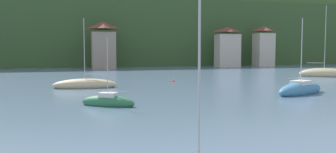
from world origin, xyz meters
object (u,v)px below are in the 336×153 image
shore_building_west (103,46)px  sailboat_mid_5 (108,102)px  mooring_buoy_near (173,82)px  shore_building_central (264,47)px  sailboat_mid_9 (301,90)px  sailboat_far_10 (324,74)px  shore_building_westcentral (227,47)px  sailboat_far_1 (85,85)px

shore_building_west → sailboat_mid_5: bearing=-94.6°
shore_building_west → mooring_buoy_near: shore_building_west is taller
sailboat_mid_5 → mooring_buoy_near: 21.97m
shore_building_central → sailboat_mid_9: 60.50m
sailboat_far_10 → mooring_buoy_near: 27.08m
sailboat_mid_5 → sailboat_mid_9: bearing=-140.6°
sailboat_mid_5 → sailboat_mid_9: sailboat_mid_9 is taller
shore_building_west → sailboat_mid_5: 57.23m
sailboat_mid_5 → mooring_buoy_near: bearing=-87.8°
shore_building_westcentral → shore_building_central: bearing=0.7°
mooring_buoy_near → shore_building_central: bearing=45.9°
sailboat_far_1 → mooring_buoy_near: (12.26, 4.99, -0.35)m
shore_building_central → sailboat_far_1: shore_building_central is taller
sailboat_mid_9 → sailboat_far_10: 26.04m
shore_building_central → mooring_buoy_near: bearing=-134.1°
shore_building_westcentral → sailboat_far_1: bearing=-131.9°
shore_building_central → sailboat_mid_5: bearing=-129.9°
sailboat_mid_5 → mooring_buoy_near: sailboat_mid_5 is taller
shore_building_west → sailboat_far_10: bearing=-46.9°
sailboat_mid_9 → mooring_buoy_near: size_ratio=16.27×
shore_building_west → sailboat_far_10: (33.33, -35.56, -4.97)m
shore_building_central → sailboat_far_1: bearing=-138.9°
mooring_buoy_near → sailboat_far_10: bearing=4.7°
sailboat_far_1 → mooring_buoy_near: bearing=-154.2°
shore_building_westcentral → sailboat_mid_9: size_ratio=1.27×
sailboat_far_1 → sailboat_mid_5: size_ratio=1.47×
shore_building_central → shore_building_westcentral: bearing=-179.3°
sailboat_far_1 → sailboat_mid_5: bearing=98.9°
shore_building_central → sailboat_far_1: (-48.44, -42.27, -4.93)m
shore_building_west → shore_building_westcentral: bearing=-1.1°
sailboat_mid_5 → sailboat_mid_9: (19.84, 2.54, 0.12)m
sailboat_mid_9 → sailboat_far_10: sailboat_far_10 is taller
shore_building_west → shore_building_westcentral: 31.90m
shore_building_central → sailboat_mid_9: size_ratio=1.33×
shore_building_westcentral → sailboat_mid_5: shore_building_westcentral is taller
shore_building_west → sailboat_mid_5: (-4.61, -56.81, -5.11)m
sailboat_far_10 → sailboat_far_1: bearing=-135.8°
shore_building_west → shore_building_central: size_ratio=1.03×
shore_building_westcentral → shore_building_central: shore_building_central is taller
sailboat_far_1 → mooring_buoy_near: sailboat_far_1 is taller
shore_building_westcentral → sailboat_far_10: bearing=-87.6°
sailboat_far_1 → sailboat_far_10: sailboat_far_10 is taller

